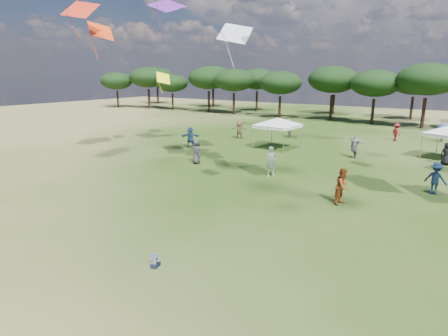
# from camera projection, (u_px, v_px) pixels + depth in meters

# --- Properties ---
(ground) EXTENTS (140.00, 140.00, 0.00)m
(ground) POSITION_uv_depth(u_px,v_px,m) (94.00, 297.00, 10.96)
(ground) COLOR #2E4A16
(ground) RESTS_ON ground
(tree_line) EXTENTS (108.78, 17.63, 7.77)m
(tree_line) POSITION_uv_depth(u_px,v_px,m) (423.00, 81.00, 46.40)
(tree_line) COLOR black
(tree_line) RESTS_ON ground
(tent_left) EXTENTS (6.43, 6.43, 2.98)m
(tent_left) POSITION_uv_depth(u_px,v_px,m) (278.00, 119.00, 31.92)
(tent_left) COLOR gray
(tent_left) RESTS_ON ground
(toddler) EXTENTS (0.37, 0.40, 0.50)m
(toddler) POSITION_uv_depth(u_px,v_px,m) (155.00, 261.00, 12.57)
(toddler) COLOR black
(toddler) RESTS_ON ground
(festival_crowd) EXTENTS (29.66, 24.75, 1.93)m
(festival_crowd) POSITION_uv_depth(u_px,v_px,m) (353.00, 144.00, 29.79)
(festival_crowd) COLOR navy
(festival_crowd) RESTS_ON ground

